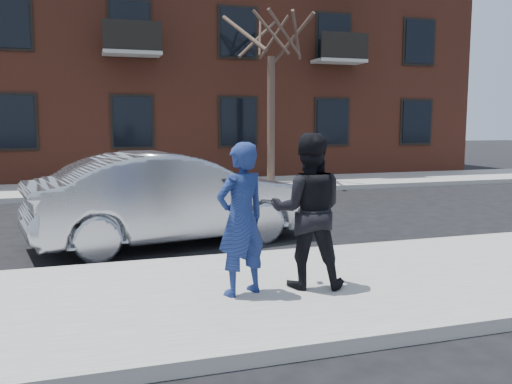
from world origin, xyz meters
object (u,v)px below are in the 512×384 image
object	(u,v)px
man_hoodie	(241,219)
man_peacoat	(308,211)
silver_sedan	(173,198)
street_tree	(271,20)

from	to	relation	value
man_hoodie	man_peacoat	xyz separation A→B (m)	(0.87, 0.05, 0.05)
silver_sedan	man_hoodie	world-z (taller)	man_hoodie
street_tree	silver_sedan	distance (m)	10.19
street_tree	silver_sedan	bearing A→B (deg)	-120.40
man_peacoat	street_tree	bearing A→B (deg)	-87.43
street_tree	man_peacoat	bearing A→B (deg)	-107.08
street_tree	man_hoodie	world-z (taller)	street_tree
man_hoodie	man_peacoat	size ratio (longest dim) A/B	0.95
street_tree	man_peacoat	distance (m)	12.66
silver_sedan	man_hoodie	bearing A→B (deg)	173.05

